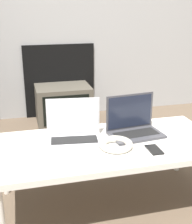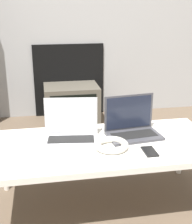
{
  "view_description": "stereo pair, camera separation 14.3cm",
  "coord_description": "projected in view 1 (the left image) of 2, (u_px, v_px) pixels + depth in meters",
  "views": [
    {
      "loc": [
        -0.48,
        -1.2,
        1.2
      ],
      "look_at": [
        0.0,
        0.69,
        0.51
      ],
      "focal_mm": 50.0,
      "sensor_mm": 36.0,
      "label": 1
    },
    {
      "loc": [
        -0.35,
        -1.23,
        1.2
      ],
      "look_at": [
        0.0,
        0.69,
        0.51
      ],
      "focal_mm": 50.0,
      "sensor_mm": 36.0,
      "label": 2
    }
  ],
  "objects": [
    {
      "name": "table",
      "position": [
        109.0,
        148.0,
        1.84
      ],
      "size": [
        1.32,
        0.62,
        0.42
      ],
      "color": "silver",
      "rests_on": "ground_plane"
    },
    {
      "name": "laptop_right",
      "position": [
        133.0,
        125.0,
        1.94
      ],
      "size": [
        0.34,
        0.23,
        0.24
      ],
      "rotation": [
        0.0,
        0.0,
        0.11
      ],
      "color": "#38383D",
      "rests_on": "table"
    },
    {
      "name": "headphones",
      "position": [
        116.0,
        144.0,
        1.77
      ],
      "size": [
        0.19,
        0.19,
        0.04
      ],
      "color": "beige",
      "rests_on": "table"
    },
    {
      "name": "tv",
      "position": [
        63.0,
        104.0,
        3.26
      ],
      "size": [
        0.56,
        0.42,
        0.39
      ],
      "color": "#4C473D",
      "rests_on": "ground_plane"
    },
    {
      "name": "phone",
      "position": [
        154.0,
        150.0,
        1.74
      ],
      "size": [
        0.07,
        0.12,
        0.01
      ],
      "color": "black",
      "rests_on": "table"
    },
    {
      "name": "laptop_left",
      "position": [
        74.0,
        131.0,
        1.86
      ],
      "size": [
        0.34,
        0.24,
        0.24
      ],
      "rotation": [
        0.0,
        0.0,
        -0.13
      ],
      "color": "#B2B2B7",
      "rests_on": "table"
    }
  ]
}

